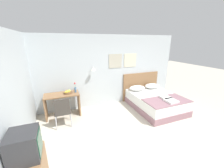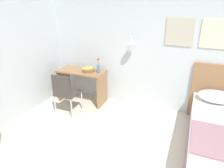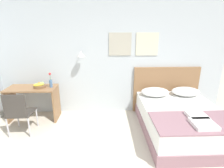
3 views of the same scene
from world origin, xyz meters
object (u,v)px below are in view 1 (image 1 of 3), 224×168
object	(u,v)px
throw_blanket	(167,101)
desk_chair	(63,110)
folded_towel_mid_bed	(171,101)
fruit_bowl	(68,92)
pillow_right	(152,86)
pillow_left	(137,88)
flower_vase	(75,89)
headboard	(140,86)
folded_towel_near_foot	(166,98)
television	(24,145)
desk	(62,101)
bed	(155,102)

from	to	relation	value
throw_blanket	desk_chair	distance (m)	3.27
folded_towel_mid_bed	fruit_bowl	distance (m)	3.34
pillow_right	desk_chair	size ratio (longest dim) A/B	0.72
pillow_left	flower_vase	xyz separation A→B (m)	(-2.38, -0.00, 0.27)
headboard	pillow_right	distance (m)	0.49
folded_towel_near_foot	folded_towel_mid_bed	size ratio (longest dim) A/B	0.92
pillow_left	throw_blanket	distance (m)	1.31
desk_chair	fruit_bowl	xyz separation A→B (m)	(0.22, 0.65, 0.30)
pillow_right	television	distance (m)	4.79
desk	television	bearing A→B (deg)	-104.24
throw_blanket	folded_towel_near_foot	bearing A→B (deg)	63.69
folded_towel_near_foot	television	distance (m)	4.07
pillow_left	television	xyz separation A→B (m)	(-3.43, -2.37, 0.27)
folded_towel_near_foot	desk	world-z (taller)	desk
pillow_right	fruit_bowl	bearing A→B (deg)	-179.71
headboard	television	world-z (taller)	headboard
headboard	desk_chair	xyz separation A→B (m)	(-3.21, -0.98, -0.05)
headboard	pillow_right	bearing A→B (deg)	-41.27
desk	folded_towel_near_foot	bearing A→B (deg)	-18.98
throw_blanket	folded_towel_near_foot	xyz separation A→B (m)	(0.07, 0.14, 0.04)
headboard	fruit_bowl	world-z (taller)	headboard
bed	pillow_right	distance (m)	0.86
folded_towel_mid_bed	desk_chair	world-z (taller)	desk_chair
headboard	television	distance (m)	4.66
desk	flower_vase	xyz separation A→B (m)	(0.44, -0.00, 0.38)
fruit_bowl	pillow_right	bearing A→B (deg)	0.29
flower_vase	pillow_right	bearing A→B (deg)	0.03
bed	headboard	world-z (taller)	headboard
pillow_right	throw_blanket	world-z (taller)	pillow_right
bed	fruit_bowl	xyz separation A→B (m)	(-2.99, 0.67, 0.56)
folded_towel_near_foot	flower_vase	xyz separation A→B (m)	(-2.82, 1.12, 0.31)
pillow_left	fruit_bowl	distance (m)	2.64
folded_towel_mid_bed	fruit_bowl	world-z (taller)	fruit_bowl
headboard	flower_vase	xyz separation A→B (m)	(-2.75, -0.32, 0.33)
pillow_right	headboard	bearing A→B (deg)	138.73
fruit_bowl	folded_towel_near_foot	bearing A→B (deg)	-19.84
pillow_left	desk_chair	distance (m)	2.93
pillow_right	folded_towel_mid_bed	xyz separation A→B (m)	(-0.33, -1.40, -0.04)
folded_towel_near_foot	television	size ratio (longest dim) A/B	0.72
throw_blanket	folded_towel_mid_bed	size ratio (longest dim) A/B	4.14
folded_towel_near_foot	pillow_left	bearing A→B (deg)	111.03
throw_blanket	desk	xyz separation A→B (m)	(-3.19, 1.26, -0.02)
desk_chair	bed	bearing A→B (deg)	-0.48
desk	television	world-z (taller)	television
folded_towel_mid_bed	folded_towel_near_foot	bearing A→B (deg)	83.40
pillow_left	desk	bearing A→B (deg)	-179.98
headboard	fruit_bowl	bearing A→B (deg)	-173.60
pillow_right	fruit_bowl	size ratio (longest dim) A/B	2.40
pillow_right	folded_towel_mid_bed	distance (m)	1.43
headboard	bed	bearing A→B (deg)	-90.00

